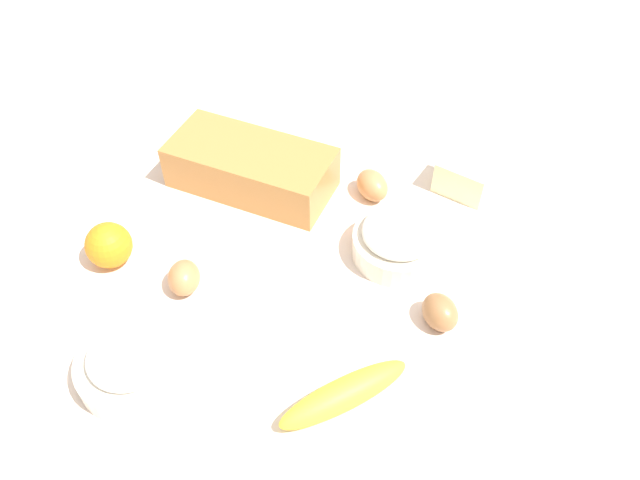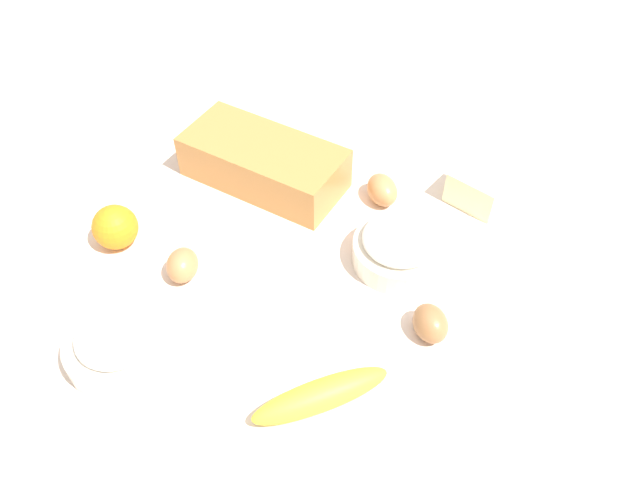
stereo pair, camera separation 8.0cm
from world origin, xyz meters
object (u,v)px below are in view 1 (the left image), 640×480
object	(u,v)px
butter_block	(464,177)
egg_loose	(184,278)
banana	(344,394)
sugar_bowl	(131,363)
orange_fruit	(109,245)
egg_beside_bowl	(372,185)
flour_bowl	(398,240)
loaf_pan	(251,167)
egg_near_butter	(440,312)

from	to	relation	value
butter_block	egg_loose	xyz separation A→B (m)	(-0.33, -0.38, -0.01)
banana	egg_loose	size ratio (longest dim) A/B	3.15
sugar_bowl	orange_fruit	distance (m)	0.22
egg_beside_bowl	egg_loose	xyz separation A→B (m)	(-0.19, -0.31, -0.00)
banana	egg_beside_bowl	xyz separation A→B (m)	(-0.11, 0.39, 0.00)
orange_fruit	butter_block	xyz separation A→B (m)	(0.46, 0.38, -0.01)
flour_bowl	butter_block	world-z (taller)	flour_bowl
butter_block	loaf_pan	bearing A→B (deg)	-158.59
banana	egg_loose	world-z (taller)	egg_loose
banana	orange_fruit	world-z (taller)	orange_fruit
flour_bowl	egg_near_butter	xyz separation A→B (m)	(0.10, -0.10, -0.01)
flour_bowl	sugar_bowl	size ratio (longest dim) A/B	0.96
loaf_pan	butter_block	size ratio (longest dim) A/B	3.12
loaf_pan	flour_bowl	distance (m)	0.29
orange_fruit	egg_beside_bowl	distance (m)	0.44
orange_fruit	egg_loose	size ratio (longest dim) A/B	1.19
flour_bowl	banana	world-z (taller)	flour_bowl
sugar_bowl	egg_loose	world-z (taller)	sugar_bowl
banana	butter_block	distance (m)	0.47
orange_fruit	egg_beside_bowl	size ratio (longest dim) A/B	1.07
egg_near_butter	egg_beside_bowl	size ratio (longest dim) A/B	0.92
loaf_pan	egg_near_butter	xyz separation A→B (m)	(0.38, -0.16, -0.02)
loaf_pan	banana	xyz separation A→B (m)	(0.31, -0.33, -0.02)
butter_block	egg_near_butter	size ratio (longest dim) A/B	1.45
sugar_bowl	egg_beside_bowl	bearing A→B (deg)	69.72
flour_bowl	egg_loose	world-z (taller)	flour_bowl
flour_bowl	orange_fruit	distance (m)	0.45
orange_fruit	egg_loose	xyz separation A→B (m)	(0.13, -0.00, -0.01)
banana	butter_block	xyz separation A→B (m)	(0.03, 0.46, 0.01)
flour_bowl	sugar_bowl	distance (m)	0.43
sugar_bowl	egg_near_butter	world-z (taller)	sugar_bowl
egg_beside_bowl	banana	bearing A→B (deg)	-74.76
banana	egg_beside_bowl	distance (m)	0.40
orange_fruit	egg_beside_bowl	world-z (taller)	orange_fruit
loaf_pan	butter_block	xyz separation A→B (m)	(0.34, 0.13, -0.01)
banana	flour_bowl	bearing A→B (deg)	94.37
banana	egg_loose	xyz separation A→B (m)	(-0.29, 0.08, 0.00)
orange_fruit	egg_beside_bowl	xyz separation A→B (m)	(0.32, 0.30, -0.01)
flour_bowl	banana	xyz separation A→B (m)	(0.02, -0.28, -0.01)
loaf_pan	banana	size ratio (longest dim) A/B	1.48
flour_bowl	butter_block	distance (m)	0.20
sugar_bowl	banana	bearing A→B (deg)	15.24
sugar_bowl	butter_block	bearing A→B (deg)	60.00
loaf_pan	egg_beside_bowl	bearing A→B (deg)	15.71
banana	egg_near_butter	distance (m)	0.19
banana	orange_fruit	bearing A→B (deg)	168.89
orange_fruit	egg_near_butter	world-z (taller)	orange_fruit
loaf_pan	egg_loose	world-z (taller)	loaf_pan
loaf_pan	sugar_bowl	world-z (taller)	loaf_pan
flour_bowl	butter_block	bearing A→B (deg)	73.37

